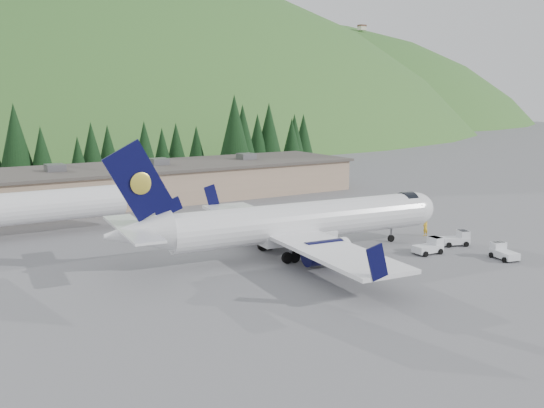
{
  "coord_description": "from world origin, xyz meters",
  "views": [
    {
      "loc": [
        -33.3,
        -47.44,
        15.23
      ],
      "look_at": [
        0.0,
        6.0,
        4.0
      ],
      "focal_mm": 40.0,
      "sensor_mm": 36.0,
      "label": 1
    }
  ],
  "objects": [
    {
      "name": "terminal_building",
      "position": [
        -5.01,
        38.0,
        2.62
      ],
      "size": [
        71.0,
        17.0,
        6.1
      ],
      "color": "gray",
      "rests_on": "ground"
    },
    {
      "name": "baggage_tug_c",
      "position": [
        14.76,
        -11.73,
        0.66
      ],
      "size": [
        2.19,
        3.03,
        1.49
      ],
      "rotation": [
        0.0,
        0.0,
        1.34
      ],
      "color": "silver",
      "rests_on": "ground"
    },
    {
      "name": "airliner",
      "position": [
        -1.03,
        0.1,
        3.12
      ],
      "size": [
        35.31,
        33.17,
        11.71
      ],
      "rotation": [
        0.0,
        0.0,
        -0.09
      ],
      "color": "white",
      "rests_on": "ground"
    },
    {
      "name": "ground",
      "position": [
        0.0,
        0.0,
        0.0
      ],
      "size": [
        600.0,
        600.0,
        0.0
      ],
      "primitive_type": "plane",
      "color": "#57575C"
    },
    {
      "name": "baggage_tug_b",
      "position": [
        15.21,
        -5.78,
        0.69
      ],
      "size": [
        3.2,
        2.51,
        1.54
      ],
      "rotation": [
        0.0,
        0.0,
        -0.37
      ],
      "color": "silver",
      "rests_on": "ground"
    },
    {
      "name": "baggage_tug_a",
      "position": [
        10.37,
        -6.65,
        0.7
      ],
      "size": [
        3.0,
        1.89,
        1.57
      ],
      "rotation": [
        0.0,
        0.0,
        -0.04
      ],
      "color": "silver",
      "rests_on": "ground"
    },
    {
      "name": "tree_line",
      "position": [
        -3.23,
        59.34,
        6.99
      ],
      "size": [
        111.34,
        17.58,
        14.38
      ],
      "color": "black",
      "rests_on": "ground"
    },
    {
      "name": "hills",
      "position": [
        53.34,
        207.38,
        -82.8
      ],
      "size": [
        614.0,
        330.0,
        300.0
      ],
      "color": "#245522",
      "rests_on": "ground"
    },
    {
      "name": "ramp_worker",
      "position": [
        15.61,
        -0.99,
        0.93
      ],
      "size": [
        0.69,
        0.46,
        1.85
      ],
      "primitive_type": "imported",
      "rotation": [
        0.0,
        0.0,
        3.17
      ],
      "color": "yellow",
      "rests_on": "ground"
    }
  ]
}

